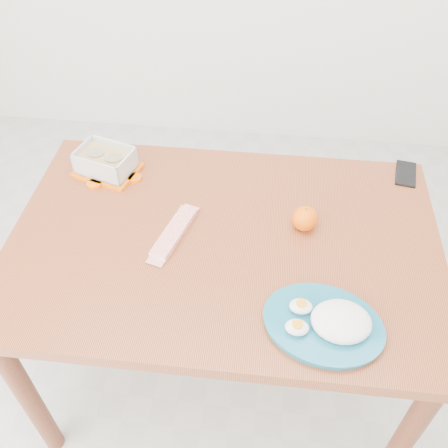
# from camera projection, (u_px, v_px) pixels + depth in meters

# --- Properties ---
(ground) EXTENTS (3.50, 3.50, 0.00)m
(ground) POSITION_uv_depth(u_px,v_px,m) (204.00, 404.00, 1.86)
(ground) COLOR #B7B7B2
(ground) RESTS_ON ground
(dining_table) EXTENTS (1.24, 0.83, 0.75)m
(dining_table) POSITION_uv_depth(u_px,v_px,m) (224.00, 260.00, 1.50)
(dining_table) COLOR #984C2B
(dining_table) RESTS_ON ground
(food_container) EXTENTS (0.23, 0.20, 0.08)m
(food_container) POSITION_uv_depth(u_px,v_px,m) (106.00, 162.00, 1.61)
(food_container) COLOR #EE6207
(food_container) RESTS_ON dining_table
(orange_fruit) EXTENTS (0.07, 0.07, 0.07)m
(orange_fruit) POSITION_uv_depth(u_px,v_px,m) (305.00, 219.00, 1.43)
(orange_fruit) COLOR orange
(orange_fruit) RESTS_ON dining_table
(rice_plate) EXTENTS (0.35, 0.35, 0.08)m
(rice_plate) POSITION_uv_depth(u_px,v_px,m) (329.00, 322.00, 1.20)
(rice_plate) COLOR #16637D
(rice_plate) RESTS_ON dining_table
(candy_bar) EXTENTS (0.11, 0.21, 0.02)m
(candy_bar) POSITION_uv_depth(u_px,v_px,m) (174.00, 233.00, 1.43)
(candy_bar) COLOR red
(candy_bar) RESTS_ON dining_table
(smartphone) EXTENTS (0.08, 0.13, 0.01)m
(smartphone) POSITION_uv_depth(u_px,v_px,m) (406.00, 174.00, 1.63)
(smartphone) COLOR black
(smartphone) RESTS_ON dining_table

